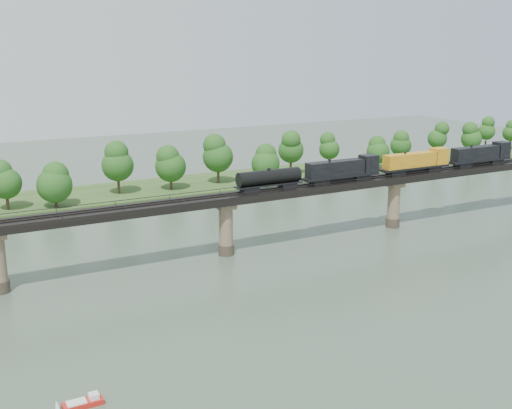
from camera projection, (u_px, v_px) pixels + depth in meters
name	position (u px, v px, depth m)	size (l,w,h in m)	color
ground	(313.00, 311.00, 95.24)	(400.00, 400.00, 0.00)	#3A4A3B
far_bank	(136.00, 193.00, 167.74)	(300.00, 24.00, 1.60)	#2E4C1E
bridge	(226.00, 227.00, 119.57)	(236.00, 30.00, 11.50)	#473A2D
bridge_superstructure	(226.00, 194.00, 118.03)	(220.00, 4.90, 0.75)	black
far_treeline	(108.00, 168.00, 158.20)	(289.06, 17.54, 13.60)	#382619
freight_train	(392.00, 165.00, 135.33)	(71.19, 2.77, 4.90)	black
motorboat	(84.00, 403.00, 70.24)	(4.39, 1.61, 1.23)	red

